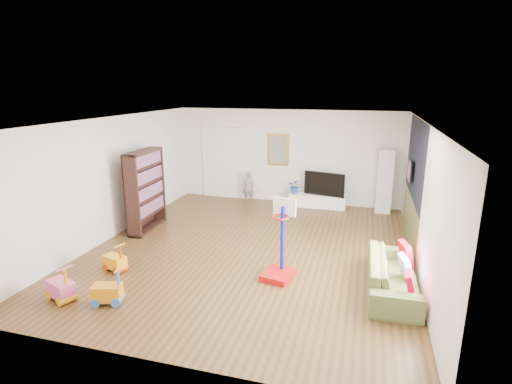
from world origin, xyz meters
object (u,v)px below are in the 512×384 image
(sofa, at_px, (393,275))
(bookshelf, at_px, (146,191))
(basketball_hoop, at_px, (279,240))
(media_console, at_px, (317,201))

(sofa, bearing_deg, bookshelf, 73.49)
(bookshelf, bearing_deg, sofa, -17.94)
(bookshelf, distance_m, basketball_hoop, 3.95)
(media_console, distance_m, bookshelf, 4.77)
(media_console, xyz_separation_m, basketball_hoop, (-0.12, -4.53, 0.54))
(media_console, bearing_deg, basketball_hoop, -92.15)
(bookshelf, relative_size, basketball_hoop, 1.32)
(media_console, xyz_separation_m, bookshelf, (-3.71, -2.90, 0.77))
(bookshelf, height_order, basketball_hoop, bookshelf)
(sofa, distance_m, basketball_hoop, 2.00)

